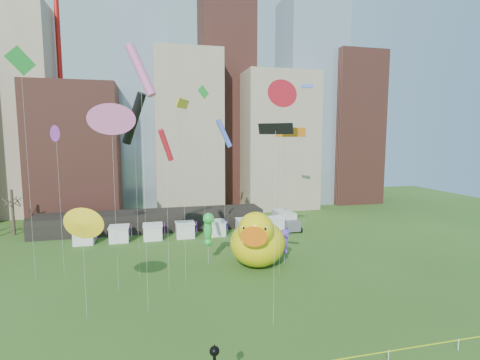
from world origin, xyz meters
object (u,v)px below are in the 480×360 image
object	(u,v)px
big_duck	(257,240)
small_duck	(268,245)
seahorse_purple	(285,239)
box_truck	(285,220)
seahorse_green	(208,227)

from	to	relation	value
big_duck	small_duck	xyz separation A→B (m)	(2.61, 3.80, -1.88)
seahorse_purple	box_truck	xyz separation A→B (m)	(6.42, 16.53, -1.60)
small_duck	box_truck	world-z (taller)	small_duck
small_duck	seahorse_purple	size ratio (longest dim) A/B	1.01
big_duck	small_duck	bearing A→B (deg)	77.39
big_duck	small_duck	distance (m)	4.98
small_duck	seahorse_green	world-z (taller)	seahorse_green
small_duck	seahorse_green	distance (m)	9.16
big_duck	seahorse_green	world-z (taller)	big_duck
seahorse_purple	box_truck	bearing A→B (deg)	74.31
seahorse_green	box_truck	size ratio (longest dim) A/B	0.94
small_duck	seahorse_purple	world-z (taller)	seahorse_purple
seahorse_green	seahorse_purple	bearing A→B (deg)	-34.30
big_duck	box_truck	distance (m)	19.72
seahorse_purple	box_truck	distance (m)	17.80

